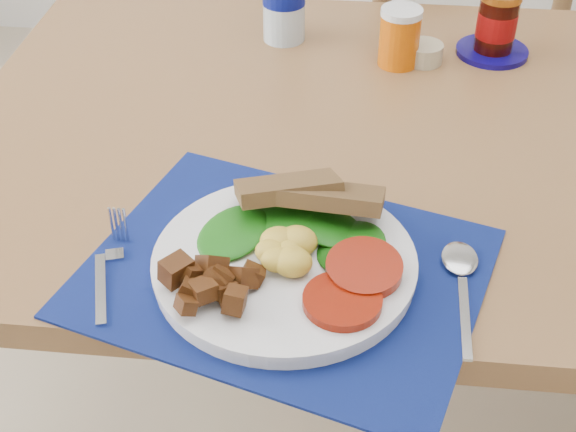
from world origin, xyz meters
name	(u,v)px	position (x,y,z in m)	size (l,w,h in m)	color
table	(421,174)	(0.00, 0.20, 0.67)	(1.40, 0.90, 0.75)	brown
chair_far	(446,23)	(0.08, 0.87, 0.61)	(0.57, 0.56, 1.23)	#52301D
placemat	(284,272)	(-0.18, -0.14, 0.75)	(0.45, 0.35, 0.00)	black
breakfast_plate	(279,259)	(-0.18, -0.14, 0.77)	(0.30, 0.30, 0.07)	silver
fork	(110,267)	(-0.38, -0.15, 0.76)	(0.05, 0.17, 0.00)	#B2B5BA
spoon	(461,276)	(0.03, -0.13, 0.76)	(0.04, 0.19, 0.01)	#B2B5BA
juice_glass	(399,39)	(-0.04, 0.40, 0.80)	(0.07, 0.07, 0.09)	#C75305
ramekin	(423,53)	(0.00, 0.41, 0.77)	(0.06, 0.06, 0.03)	tan
jam_on_saucer	(496,27)	(0.12, 0.45, 0.80)	(0.12, 0.12, 0.11)	#0B055A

